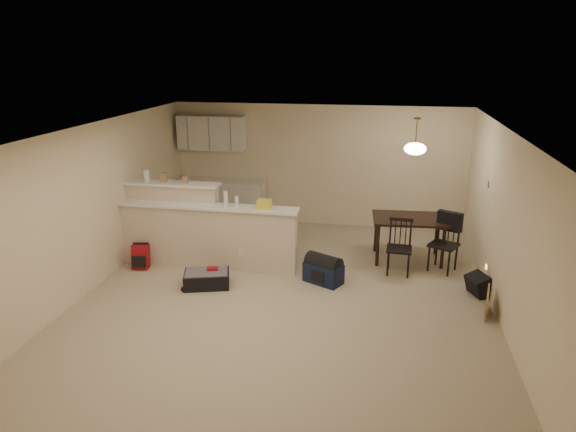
% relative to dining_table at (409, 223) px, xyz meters
% --- Properties ---
extents(room, '(7.00, 7.02, 2.50)m').
position_rel_dining_table_xyz_m(room, '(-1.83, -1.81, 0.56)').
color(room, '#B9A98E').
rests_on(room, ground).
extents(breakfast_bar, '(3.08, 0.58, 1.39)m').
position_rel_dining_table_xyz_m(breakfast_bar, '(-3.59, -0.83, -0.08)').
color(breakfast_bar, beige).
rests_on(breakfast_bar, ground).
extents(upper_cabinets, '(1.40, 0.34, 0.70)m').
position_rel_dining_table_xyz_m(upper_cabinets, '(-4.03, 1.51, 1.21)').
color(upper_cabinets, white).
rests_on(upper_cabinets, room).
extents(kitchen_counter, '(1.80, 0.60, 0.90)m').
position_rel_dining_table_xyz_m(kitchen_counter, '(-3.83, 1.38, -0.24)').
color(kitchen_counter, white).
rests_on(kitchen_counter, ground).
extents(thermostat, '(0.02, 0.12, 0.12)m').
position_rel_dining_table_xyz_m(thermostat, '(1.15, -0.26, 0.81)').
color(thermostat, beige).
rests_on(thermostat, room).
extents(jar, '(0.10, 0.10, 0.20)m').
position_rel_dining_table_xyz_m(jar, '(-4.47, -0.69, 0.80)').
color(jar, silver).
rests_on(jar, breakfast_bar).
extents(cereal_box, '(0.10, 0.07, 0.16)m').
position_rel_dining_table_xyz_m(cereal_box, '(-4.16, -0.69, 0.78)').
color(cereal_box, '#9D7551').
rests_on(cereal_box, breakfast_bar).
extents(small_box, '(0.08, 0.06, 0.12)m').
position_rel_dining_table_xyz_m(small_box, '(-3.77, -0.69, 0.76)').
color(small_box, '#9D7551').
rests_on(small_box, breakfast_bar).
extents(bottle_a, '(0.07, 0.07, 0.26)m').
position_rel_dining_table_xyz_m(bottle_a, '(-3.00, -0.91, 0.53)').
color(bottle_a, silver).
rests_on(bottle_a, breakfast_bar).
extents(bottle_b, '(0.06, 0.06, 0.18)m').
position_rel_dining_table_xyz_m(bottle_b, '(-2.82, -0.91, 0.49)').
color(bottle_b, silver).
rests_on(bottle_b, breakfast_bar).
extents(bag_lump, '(0.22, 0.18, 0.14)m').
position_rel_dining_table_xyz_m(bag_lump, '(-2.36, -0.91, 0.47)').
color(bag_lump, '#9D7551').
rests_on(bag_lump, breakfast_bar).
extents(dining_table, '(1.30, 0.91, 0.78)m').
position_rel_dining_table_xyz_m(dining_table, '(0.00, 0.00, 0.00)').
color(dining_table, black).
rests_on(dining_table, ground).
extents(pendant_lamp, '(0.36, 0.36, 0.62)m').
position_rel_dining_table_xyz_m(pendant_lamp, '(0.00, 0.00, 1.30)').
color(pendant_lamp, brown).
rests_on(pendant_lamp, room).
extents(dining_chair_near, '(0.42, 0.40, 0.92)m').
position_rel_dining_table_xyz_m(dining_chair_near, '(-0.17, -0.63, -0.23)').
color(dining_chair_near, black).
rests_on(dining_chair_near, ground).
extents(dining_chair_far, '(0.56, 0.55, 0.97)m').
position_rel_dining_table_xyz_m(dining_chair_far, '(0.56, -0.37, -0.20)').
color(dining_chair_far, black).
rests_on(dining_chair_far, ground).
extents(suitcase, '(0.79, 0.62, 0.23)m').
position_rel_dining_table_xyz_m(suitcase, '(-3.12, -1.67, -0.57)').
color(suitcase, black).
rests_on(suitcase, ground).
extents(red_backpack, '(0.30, 0.21, 0.41)m').
position_rel_dining_table_xyz_m(red_backpack, '(-4.45, -1.20, -0.48)').
color(red_backpack, '#A1121A').
rests_on(red_backpack, ground).
extents(navy_duffel, '(0.68, 0.56, 0.32)m').
position_rel_dining_table_xyz_m(navy_duffel, '(-1.34, -1.20, -0.52)').
color(navy_duffel, '#111B35').
rests_on(navy_duffel, ground).
extents(black_daypack, '(0.38, 0.43, 0.31)m').
position_rel_dining_table_xyz_m(black_daypack, '(1.02, -1.20, -0.53)').
color(black_daypack, black).
rests_on(black_daypack, ground).
extents(cardboard_sheet, '(0.12, 0.47, 0.36)m').
position_rel_dining_table_xyz_m(cardboard_sheet, '(1.02, -1.86, -0.50)').
color(cardboard_sheet, '#9D7551').
rests_on(cardboard_sheet, ground).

